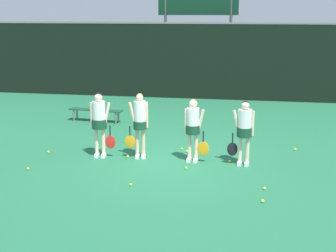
# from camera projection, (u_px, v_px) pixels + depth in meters

# --- Properties ---
(ground_plane) EXTENTS (140.00, 140.00, 0.00)m
(ground_plane) POSITION_uv_depth(u_px,v_px,m) (167.00, 160.00, 12.64)
(ground_plane) COLOR #216642
(fence_windscreen) EXTENTS (60.00, 0.08, 3.45)m
(fence_windscreen) POSITION_uv_depth(u_px,v_px,m) (204.00, 61.00, 21.09)
(fence_windscreen) COLOR black
(fence_windscreen) RESTS_ON ground_plane
(scoreboard) EXTENTS (3.86, 0.15, 5.17)m
(scoreboard) POSITION_uv_depth(u_px,v_px,m) (198.00, 9.00, 22.36)
(scoreboard) COLOR #515156
(scoreboard) RESTS_ON ground_plane
(bench_courtside) EXTENTS (2.03, 0.56, 0.46)m
(bench_courtside) POSITION_uv_depth(u_px,v_px,m) (96.00, 111.00, 16.97)
(bench_courtside) COLOR #19472D
(bench_courtside) RESTS_ON ground_plane
(player_0) EXTENTS (0.68, 0.40, 1.79)m
(player_0) POSITION_uv_depth(u_px,v_px,m) (99.00, 119.00, 12.67)
(player_0) COLOR beige
(player_0) RESTS_ON ground_plane
(player_1) EXTENTS (0.64, 0.36, 1.79)m
(player_1) POSITION_uv_depth(u_px,v_px,m) (140.00, 120.00, 12.59)
(player_1) COLOR beige
(player_1) RESTS_ON ground_plane
(player_2) EXTENTS (0.67, 0.37, 1.69)m
(player_2) POSITION_uv_depth(u_px,v_px,m) (193.00, 125.00, 12.29)
(player_2) COLOR beige
(player_2) RESTS_ON ground_plane
(player_3) EXTENTS (0.67, 0.40, 1.70)m
(player_3) POSITION_uv_depth(u_px,v_px,m) (244.00, 128.00, 12.00)
(player_3) COLOR beige
(player_3) RESTS_ON ground_plane
(tennis_ball_0) EXTENTS (0.07, 0.07, 0.07)m
(tennis_ball_0) POSITION_uv_depth(u_px,v_px,m) (295.00, 149.00, 13.50)
(tennis_ball_0) COLOR #CCE033
(tennis_ball_0) RESTS_ON ground_plane
(tennis_ball_1) EXTENTS (0.07, 0.07, 0.07)m
(tennis_ball_1) POSITION_uv_depth(u_px,v_px,m) (128.00, 157.00, 12.82)
(tennis_ball_1) COLOR #CCE033
(tennis_ball_1) RESTS_ON ground_plane
(tennis_ball_2) EXTENTS (0.07, 0.07, 0.07)m
(tennis_ball_2) POSITION_uv_depth(u_px,v_px,m) (48.00, 152.00, 13.25)
(tennis_ball_2) COLOR #CCE033
(tennis_ball_2) RESTS_ON ground_plane
(tennis_ball_3) EXTENTS (0.07, 0.07, 0.07)m
(tennis_ball_3) POSITION_uv_depth(u_px,v_px,m) (265.00, 188.00, 10.53)
(tennis_ball_3) COLOR #CCE033
(tennis_ball_3) RESTS_ON ground_plane
(tennis_ball_4) EXTENTS (0.07, 0.07, 0.07)m
(tennis_ball_4) POSITION_uv_depth(u_px,v_px,m) (263.00, 201.00, 9.81)
(tennis_ball_4) COLOR #CCE033
(tennis_ball_4) RESTS_ON ground_plane
(tennis_ball_5) EXTENTS (0.07, 0.07, 0.07)m
(tennis_ball_5) POSITION_uv_depth(u_px,v_px,m) (187.00, 151.00, 13.31)
(tennis_ball_5) COLOR #CCE033
(tennis_ball_5) RESTS_ON ground_plane
(tennis_ball_6) EXTENTS (0.07, 0.07, 0.07)m
(tennis_ball_6) POSITION_uv_depth(u_px,v_px,m) (28.00, 169.00, 11.84)
(tennis_ball_6) COLOR #CCE033
(tennis_ball_6) RESTS_ON ground_plane
(tennis_ball_7) EXTENTS (0.07, 0.07, 0.07)m
(tennis_ball_7) POSITION_uv_depth(u_px,v_px,m) (182.00, 149.00, 13.57)
(tennis_ball_7) COLOR #CCE033
(tennis_ball_7) RESTS_ON ground_plane
(tennis_ball_8) EXTENTS (0.06, 0.06, 0.06)m
(tennis_ball_8) POSITION_uv_depth(u_px,v_px,m) (186.00, 168.00, 11.89)
(tennis_ball_8) COLOR #CCE033
(tennis_ball_8) RESTS_ON ground_plane
(tennis_ball_9) EXTENTS (0.07, 0.07, 0.07)m
(tennis_ball_9) POSITION_uv_depth(u_px,v_px,m) (230.00, 161.00, 12.43)
(tennis_ball_9) COLOR #CCE033
(tennis_ball_9) RESTS_ON ground_plane
(tennis_ball_10) EXTENTS (0.07, 0.07, 0.07)m
(tennis_ball_10) POSITION_uv_depth(u_px,v_px,m) (102.00, 147.00, 13.74)
(tennis_ball_10) COLOR #CCE033
(tennis_ball_10) RESTS_ON ground_plane
(tennis_ball_11) EXTENTS (0.07, 0.07, 0.07)m
(tennis_ball_11) POSITION_uv_depth(u_px,v_px,m) (131.00, 185.00, 10.75)
(tennis_ball_11) COLOR #CCE033
(tennis_ball_11) RESTS_ON ground_plane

